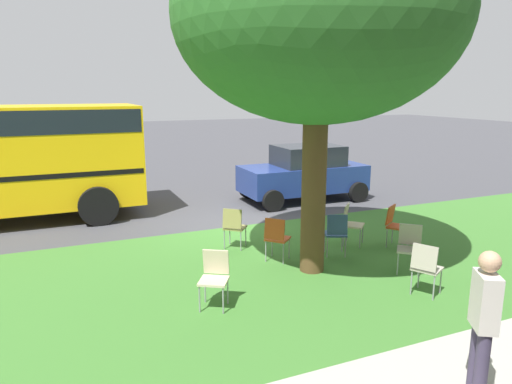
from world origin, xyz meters
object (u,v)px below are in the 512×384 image
at_px(street_tree, 318,16).
at_px(chair_6, 395,223).
at_px(chair_3, 234,225).
at_px(chair_4, 215,274).
at_px(chair_7, 336,231).
at_px(chair_0, 350,221).
at_px(pedestrian_1, 483,321).
at_px(parked_car, 304,173).
at_px(chair_2, 426,265).
at_px(chair_5, 276,236).
at_px(chair_1, 410,245).

xyz_separation_m(street_tree, chair_6, (-2.29, -0.50, -3.94)).
bearing_deg(chair_6, chair_3, -20.57).
xyz_separation_m(chair_4, chair_7, (-2.93, -1.17, 0.00)).
height_order(chair_0, chair_7, same).
xyz_separation_m(street_tree, chair_4, (2.11, 0.69, -3.94)).
relative_size(chair_6, pedestrian_1, 0.52).
relative_size(chair_6, parked_car, 0.24).
relative_size(street_tree, chair_3, 7.13).
height_order(chair_2, chair_7, same).
distance_m(chair_2, pedestrian_1, 2.69).
xyz_separation_m(chair_3, chair_7, (-1.71, 1.22, 0.00)).
xyz_separation_m(street_tree, chair_0, (-1.49, -0.96, -3.94)).
relative_size(chair_3, chair_4, 1.00).
relative_size(chair_3, chair_6, 1.00).
xyz_separation_m(street_tree, chair_3, (0.89, -1.69, -3.94)).
bearing_deg(chair_6, chair_4, 15.13).
relative_size(street_tree, chair_2, 7.13).
distance_m(chair_2, chair_5, 2.80).
relative_size(chair_1, chair_2, 1.00).
bearing_deg(chair_6, chair_2, 61.69).
bearing_deg(parked_car, pedestrian_1, 72.23).
xyz_separation_m(street_tree, chair_1, (-1.59, 0.77, -3.94)).
height_order(street_tree, chair_0, street_tree).
xyz_separation_m(chair_7, pedestrian_1, (1.08, 4.42, 0.41)).
bearing_deg(chair_1, chair_7, -58.29).
relative_size(street_tree, chair_7, 7.13).
xyz_separation_m(chair_5, chair_6, (-2.70, 0.17, 0.00)).
bearing_deg(pedestrian_1, chair_6, -119.90).
bearing_deg(chair_3, chair_4, 63.04).
height_order(chair_5, parked_car, parked_car).
bearing_deg(street_tree, chair_7, -149.74).
distance_m(street_tree, chair_5, 4.01).
height_order(chair_4, parked_car, parked_car).
relative_size(chair_1, chair_3, 1.00).
xyz_separation_m(chair_1, pedestrian_1, (1.85, 3.18, 0.41)).
height_order(chair_2, pedestrian_1, pedestrian_1).
bearing_deg(chair_4, pedestrian_1, 119.58).
xyz_separation_m(chair_6, chair_7, (1.48, 0.02, 0.00)).
bearing_deg(chair_5, chair_2, 123.12).
relative_size(chair_3, chair_7, 1.00).
relative_size(chair_0, chair_4, 1.00).
bearing_deg(chair_1, chair_6, -119.29).
height_order(chair_1, chair_5, same).
xyz_separation_m(chair_5, parked_car, (-3.02, -4.36, 0.32)).
distance_m(chair_3, chair_7, 2.10).
relative_size(chair_4, chair_6, 1.00).
height_order(chair_3, chair_4, same).
height_order(chair_4, pedestrian_1, pedestrian_1).
distance_m(chair_4, pedestrian_1, 3.76).
bearing_deg(chair_6, pedestrian_1, 60.10).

